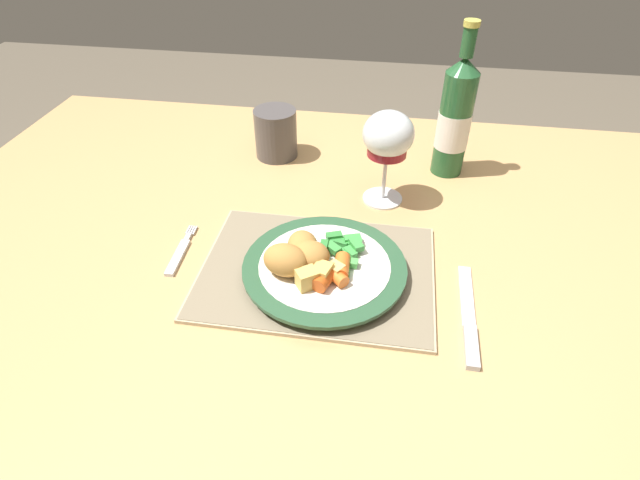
% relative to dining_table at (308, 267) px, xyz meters
% --- Properties ---
extents(ground_plane, '(6.00, 6.00, 0.00)m').
position_rel_dining_table_xyz_m(ground_plane, '(0.00, 0.00, -0.66)').
color(ground_plane, brown).
extents(dining_table, '(1.40, 0.93, 0.74)m').
position_rel_dining_table_xyz_m(dining_table, '(0.00, 0.00, 0.00)').
color(dining_table, tan).
rests_on(dining_table, ground).
extents(placemat, '(0.35, 0.26, 0.01)m').
position_rel_dining_table_xyz_m(placemat, '(0.03, -0.10, 0.09)').
color(placemat, tan).
rests_on(placemat, dining_table).
extents(dinner_plate, '(0.24, 0.24, 0.02)m').
position_rel_dining_table_xyz_m(dinner_plate, '(0.05, -0.11, 0.10)').
color(dinner_plate, white).
rests_on(dinner_plate, placemat).
extents(breaded_croquettes, '(0.10, 0.11, 0.05)m').
position_rel_dining_table_xyz_m(breaded_croquettes, '(0.01, -0.12, 0.13)').
color(breaded_croquettes, '#B77F3D').
rests_on(breaded_croquettes, dinner_plate).
extents(green_beans_pile, '(0.07, 0.09, 0.02)m').
position_rel_dining_table_xyz_m(green_beans_pile, '(0.07, -0.08, 0.12)').
color(green_beans_pile, green).
rests_on(green_beans_pile, dinner_plate).
extents(glazed_carrots, '(0.05, 0.07, 0.02)m').
position_rel_dining_table_xyz_m(glazed_carrots, '(0.06, -0.14, 0.12)').
color(glazed_carrots, orange).
rests_on(glazed_carrots, dinner_plate).
extents(fork, '(0.02, 0.12, 0.01)m').
position_rel_dining_table_xyz_m(fork, '(-0.19, -0.10, 0.09)').
color(fork, silver).
rests_on(fork, dining_table).
extents(table_knife, '(0.02, 0.19, 0.01)m').
position_rel_dining_table_xyz_m(table_knife, '(0.25, -0.17, 0.09)').
color(table_knife, silver).
rests_on(table_knife, dining_table).
extents(wine_glass, '(0.09, 0.09, 0.17)m').
position_rel_dining_table_xyz_m(wine_glass, '(0.12, 0.11, 0.21)').
color(wine_glass, silver).
rests_on(wine_glass, dining_table).
extents(bottle, '(0.06, 0.06, 0.28)m').
position_rel_dining_table_xyz_m(bottle, '(0.24, 0.23, 0.20)').
color(bottle, '#23562D').
rests_on(bottle, dining_table).
extents(roast_potatoes, '(0.07, 0.06, 0.03)m').
position_rel_dining_table_xyz_m(roast_potatoes, '(0.04, -0.15, 0.12)').
color(roast_potatoes, '#DBB256').
rests_on(roast_potatoes, dinner_plate).
extents(drinking_cup, '(0.09, 0.09, 0.10)m').
position_rel_dining_table_xyz_m(drinking_cup, '(-0.11, 0.24, 0.14)').
color(drinking_cup, '#4C4747').
rests_on(drinking_cup, dining_table).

